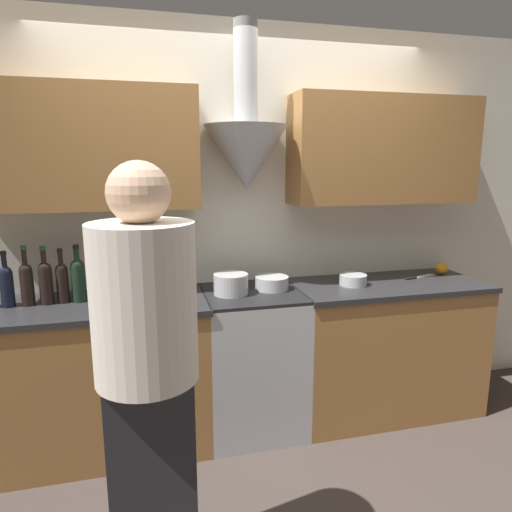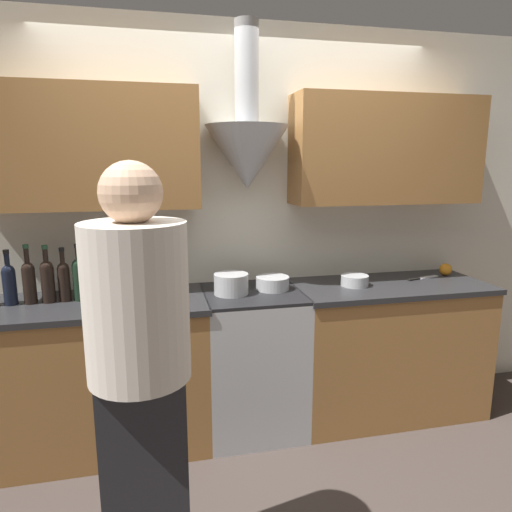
# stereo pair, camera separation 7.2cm
# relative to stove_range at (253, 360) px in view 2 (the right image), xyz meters

# --- Properties ---
(ground_plane) EXTENTS (12.00, 12.00, 0.00)m
(ground_plane) POSITION_rel_stove_range_xyz_m (0.00, -0.36, -0.47)
(ground_plane) COLOR #423833
(wall_back) EXTENTS (8.40, 0.52, 2.60)m
(wall_back) POSITION_rel_stove_range_xyz_m (0.00, 0.27, 1.01)
(wall_back) COLOR silver
(wall_back) RESTS_ON ground_plane
(counter_left) EXTENTS (1.29, 0.62, 0.92)m
(counter_left) POSITION_rel_stove_range_xyz_m (-0.94, -0.00, -0.00)
(counter_left) COLOR #9E6B38
(counter_left) RESTS_ON ground_plane
(counter_right) EXTENTS (1.30, 0.62, 0.92)m
(counter_right) POSITION_rel_stove_range_xyz_m (0.95, -0.00, -0.00)
(counter_right) COLOR #9E6B38
(counter_right) RESTS_ON ground_plane
(stove_range) EXTENTS (0.61, 0.60, 0.92)m
(stove_range) POSITION_rel_stove_range_xyz_m (0.00, 0.00, 0.00)
(stove_range) COLOR #B7BABC
(stove_range) RESTS_ON ground_plane
(wine_bottle_1) EXTENTS (0.07, 0.07, 0.32)m
(wine_bottle_1) POSITION_rel_stove_range_xyz_m (-1.40, 0.05, 0.59)
(wine_bottle_1) COLOR black
(wine_bottle_1) RESTS_ON counter_left
(wine_bottle_2) EXTENTS (0.07, 0.07, 0.35)m
(wine_bottle_2) POSITION_rel_stove_range_xyz_m (-1.30, 0.05, 0.60)
(wine_bottle_2) COLOR black
(wine_bottle_2) RESTS_ON counter_left
(wine_bottle_3) EXTENTS (0.08, 0.08, 0.34)m
(wine_bottle_3) POSITION_rel_stove_range_xyz_m (-1.20, 0.05, 0.60)
(wine_bottle_3) COLOR black
(wine_bottle_3) RESTS_ON counter_left
(wine_bottle_4) EXTENTS (0.07, 0.07, 0.32)m
(wine_bottle_4) POSITION_rel_stove_range_xyz_m (-1.11, 0.06, 0.59)
(wine_bottle_4) COLOR black
(wine_bottle_4) RESTS_ON counter_left
(wine_bottle_5) EXTENTS (0.08, 0.08, 0.34)m
(wine_bottle_5) POSITION_rel_stove_range_xyz_m (-1.02, 0.05, 0.60)
(wine_bottle_5) COLOR black
(wine_bottle_5) RESTS_ON counter_left
(stock_pot) EXTENTS (0.21, 0.21, 0.13)m
(stock_pot) POSITION_rel_stove_range_xyz_m (-0.14, -0.02, 0.52)
(stock_pot) COLOR #B7BABC
(stock_pot) RESTS_ON stove_range
(mixing_bowl) EXTENTS (0.21, 0.21, 0.08)m
(mixing_bowl) POSITION_rel_stove_range_xyz_m (0.14, 0.03, 0.50)
(mixing_bowl) COLOR #B7BABC
(mixing_bowl) RESTS_ON stove_range
(orange_fruit) EXTENTS (0.09, 0.09, 0.09)m
(orange_fruit) POSITION_rel_stove_range_xyz_m (1.45, 0.12, 0.50)
(orange_fruit) COLOR orange
(orange_fruit) RESTS_ON counter_right
(saucepan) EXTENTS (0.18, 0.18, 0.07)m
(saucepan) POSITION_rel_stove_range_xyz_m (0.69, -0.00, 0.49)
(saucepan) COLOR #B7BABC
(saucepan) RESTS_ON counter_right
(chefs_knife) EXTENTS (0.27, 0.10, 0.01)m
(chefs_knife) POSITION_rel_stove_range_xyz_m (1.24, 0.07, 0.46)
(chefs_knife) COLOR silver
(chefs_knife) RESTS_ON counter_right
(person_foreground_left) EXTENTS (0.37, 0.37, 1.73)m
(person_foreground_left) POSITION_rel_stove_range_xyz_m (-0.66, -1.08, 0.48)
(person_foreground_left) COLOR #28282D
(person_foreground_left) RESTS_ON ground_plane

